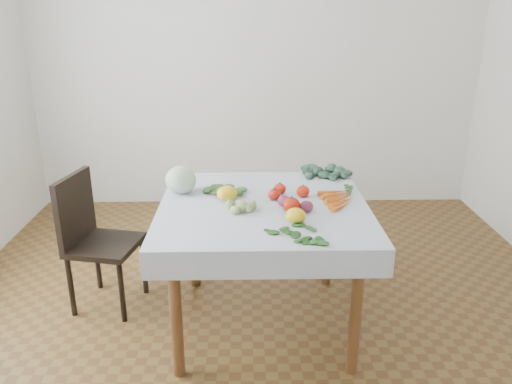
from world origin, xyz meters
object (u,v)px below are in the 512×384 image
(table, at_px, (263,221))
(chair, at_px, (92,233))
(carrot_bunch, at_px, (339,198))
(heirloom_back, at_px, (227,193))
(cabbage, at_px, (181,180))

(table, distance_m, chair, 1.07)
(table, bearing_deg, carrot_bunch, 5.40)
(heirloom_back, relative_size, carrot_bunch, 0.35)
(chair, relative_size, carrot_bunch, 2.61)
(carrot_bunch, bearing_deg, table, -174.60)
(cabbage, bearing_deg, carrot_bunch, -9.39)
(table, bearing_deg, heirloom_back, 162.27)
(chair, bearing_deg, cabbage, -5.30)
(heirloom_back, height_order, carrot_bunch, heirloom_back)
(table, height_order, heirloom_back, heirloom_back)
(cabbage, distance_m, heirloom_back, 0.30)
(table, distance_m, heirloom_back, 0.25)
(cabbage, relative_size, heirloom_back, 1.53)
(heirloom_back, bearing_deg, table, -17.73)
(chair, distance_m, heirloom_back, 0.90)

